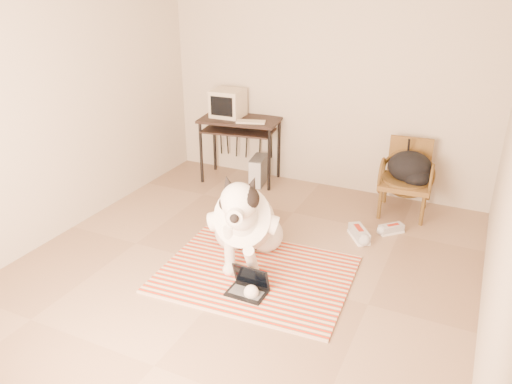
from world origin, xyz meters
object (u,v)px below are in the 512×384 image
Objects in this scene: dog at (246,222)px; backpack at (411,169)px; pc_tower at (258,171)px; rattan_chair at (406,178)px; computer_desk at (240,128)px; crt_monitor at (228,103)px; laptop at (249,286)px.

backpack is (1.18, 1.65, 0.14)m from dog.
pc_tower is 1.83m from rattan_chair.
computer_desk is at bearing 178.57° from rattan_chair.
rattan_chair is at bearing -1.43° from computer_desk.
dog is at bearing -57.77° from crt_monitor.
rattan_chair is (0.88, 2.16, 0.34)m from laptop.
dog is 2.00m from computer_desk.
crt_monitor is 0.81× the size of backpack.
backpack is (1.85, -0.07, 0.36)m from pc_tower.
computer_desk is 0.34m from crt_monitor.
dog is 3.29× the size of crt_monitor.
backpack is at bearing -2.10° from pc_tower.
computer_desk is 2.13m from backpack.
pc_tower is (-0.67, 1.72, -0.22)m from dog.
pc_tower is 0.85× the size of backpack.
dog reaches higher than computer_desk.
crt_monitor is at bearing 176.64° from backpack.
rattan_chair reaches higher than pc_tower.
laptop is at bearing -61.51° from computer_desk.
laptop is 0.31× the size of computer_desk.
dog is 1.21× the size of computer_desk.
pc_tower reaches higher than laptop.
computer_desk reaches higher than pc_tower.
laptop is 2.36m from rattan_chair.
rattan_chair is (2.27, -0.10, -0.57)m from crt_monitor.
dog is at bearing 118.61° from laptop.
rattan_chair reaches higher than backpack.
crt_monitor is at bearing 122.23° from dog.
crt_monitor is 0.47× the size of rattan_chair.
crt_monitor is 2.34m from rattan_chair.
computer_desk is 2.10m from rattan_chair.
backpack is at bearing 54.36° from dog.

